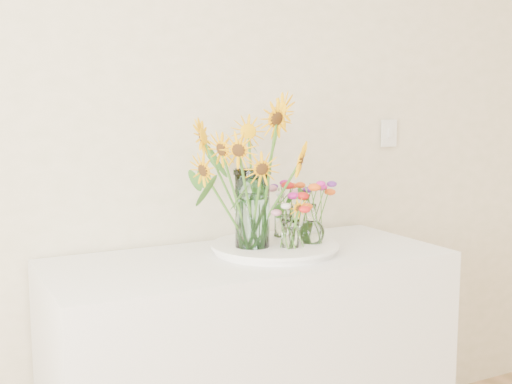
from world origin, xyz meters
TOP-DOWN VIEW (x-y plane):
  - counter at (-0.08, 1.93)m, footprint 1.40×0.60m
  - tray at (0.02, 1.94)m, footprint 0.43×0.43m
  - mason_jar at (-0.07, 1.94)m, footprint 0.13×0.13m
  - sunflower_bouquet at (-0.07, 1.94)m, footprint 0.81×0.81m
  - small_vase_a at (0.04, 1.87)m, footprint 0.07×0.07m
  - wildflower_posy_a at (0.04, 1.87)m, footprint 0.20×0.20m
  - small_vase_b at (0.15, 1.89)m, footprint 0.11×0.11m
  - wildflower_posy_b at (0.15, 1.89)m, footprint 0.23×0.23m
  - small_vase_c at (0.12, 2.04)m, footprint 0.09×0.09m
  - wildflower_posy_c at (0.12, 2.04)m, footprint 0.19×0.19m

SIDE VIEW (x-z plane):
  - counter at x=-0.08m, z-range 0.00..0.90m
  - tray at x=0.02m, z-range 0.90..0.92m
  - small_vase_a at x=0.04m, z-range 0.93..1.03m
  - small_vase_c at x=0.12m, z-range 0.93..1.05m
  - small_vase_b at x=0.15m, z-range 0.93..1.07m
  - wildflower_posy_a at x=0.04m, z-range 0.93..1.12m
  - wildflower_posy_c at x=0.12m, z-range 0.93..1.14m
  - wildflower_posy_b at x=0.15m, z-range 0.93..1.16m
  - mason_jar at x=-0.07m, z-range 0.93..1.21m
  - sunflower_bouquet at x=-0.07m, z-range 0.93..1.48m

